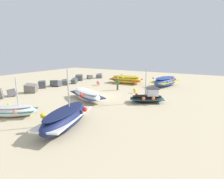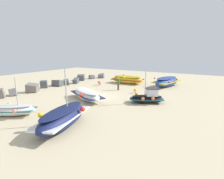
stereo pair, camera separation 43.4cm
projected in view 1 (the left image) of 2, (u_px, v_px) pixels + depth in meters
ground_plane at (94, 97)px, 18.90m from camera, size 52.84×52.84×0.00m
fishing_boat_0 at (148, 97)px, 16.61m from camera, size 2.58×3.36×3.31m
fishing_boat_1 at (126, 79)px, 26.84m from camera, size 2.54×5.01×1.28m
fishing_boat_2 at (65, 118)px, 11.08m from camera, size 5.08×2.97×3.75m
fishing_boat_3 at (165, 81)px, 24.66m from camera, size 5.43×3.18×1.32m
fishing_boat_4 at (87, 95)px, 17.54m from camera, size 3.69×5.12×0.99m
fishing_boat_5 at (12, 110)px, 13.07m from camera, size 3.13×3.68×2.93m
person_walking at (118, 83)px, 21.98m from camera, size 0.32×0.32×1.62m
breakwater_rocks at (42, 86)px, 22.41m from camera, size 24.29×2.69×1.34m
mooring_buoy_0 at (98, 83)px, 25.25m from camera, size 0.55×0.55×0.67m
mooring_buoy_1 at (135, 90)px, 20.56m from camera, size 0.42×0.42×0.54m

